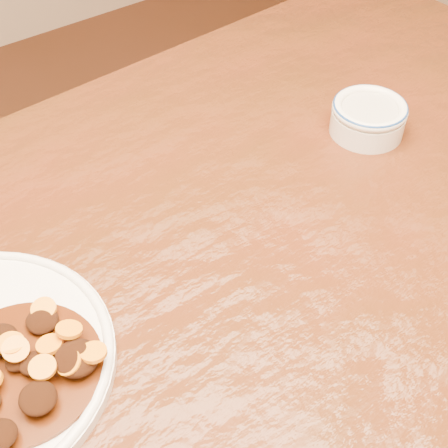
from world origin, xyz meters
TOP-DOWN VIEW (x-y plane):
  - dining_table at (0.00, 0.00)m, footprint 1.55×0.98m
  - mince_stew at (-0.22, 0.03)m, footprint 0.16×0.16m
  - dip_bowl at (0.34, 0.11)m, footprint 0.10×0.10m

SIDE VIEW (x-z plane):
  - dining_table at x=0.00m, z-range 0.30..1.05m
  - mince_stew at x=-0.22m, z-range 0.76..0.79m
  - dip_bowl at x=0.34m, z-range 0.75..0.80m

